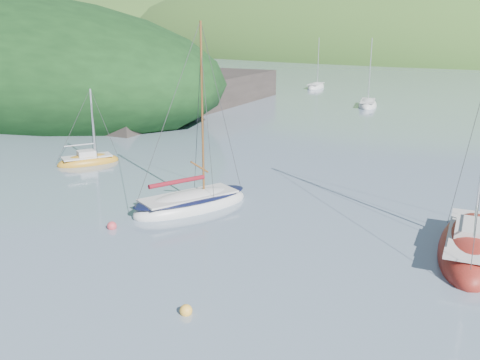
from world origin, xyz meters
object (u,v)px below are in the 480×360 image
Objects in this scene: sailboat_yellow at (88,161)px; sloop_red at (472,248)px; distant_sloop_c at (316,87)px; distant_sloop_a at (367,105)px; daysailer_white at (191,204)px.

sloop_red is at bearing 24.51° from sailboat_yellow.
distant_sloop_c reaches higher than sailboat_yellow.
distant_sloop_a is 19.94m from distant_sloop_c.
distant_sloop_c is at bearing 130.36° from daysailer_white.
daysailer_white is at bearing -79.95° from distant_sloop_c.
sailboat_yellow is at bearing -117.66° from distant_sloop_a.
daysailer_white is 14.25m from sloop_red.
sloop_red is 44.13m from distant_sloop_a.
sailboat_yellow is at bearing -174.75° from daysailer_white.
sailboat_yellow is 38.69m from distant_sloop_a.
distant_sloop_a reaches higher than distant_sloop_c.
sloop_red is (13.97, 2.82, -0.01)m from daysailer_white.
distant_sloop_a is at bearing 107.54° from sailboat_yellow.
distant_sloop_c is (-14.60, 13.59, -0.00)m from distant_sloop_a.
distant_sloop_c is (-9.82, 51.98, -0.00)m from sailboat_yellow.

